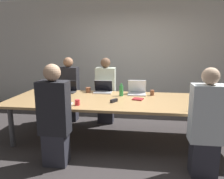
{
  "coord_description": "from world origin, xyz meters",
  "views": [
    {
      "loc": [
        0.27,
        -3.58,
        1.64
      ],
      "look_at": [
        -0.22,
        0.1,
        0.87
      ],
      "focal_mm": 35.0,
      "sensor_mm": 36.0,
      "label": 1
    }
  ],
  "objects_px": {
    "laptop_far_midleft": "(103,89)",
    "cup_far_center": "(152,93)",
    "bottle_near_right": "(223,101)",
    "laptop_near_left": "(60,101)",
    "cup_far_left": "(54,90)",
    "laptop_near_right": "(205,105)",
    "cup_near_left": "(77,102)",
    "person_far_left": "(69,90)",
    "bottle_far_center": "(121,91)",
    "laptop_far_center": "(137,90)",
    "bottle_near_left": "(47,97)",
    "person_near_right": "(206,125)",
    "stapler": "(114,101)",
    "person_near_left": "(54,117)",
    "person_far_midleft": "(106,92)",
    "laptop_far_left": "(67,89)",
    "cup_far_midleft": "(88,90)"
  },
  "relations": [
    {
      "from": "laptop_far_midleft",
      "to": "cup_far_center",
      "type": "distance_m",
      "value": 0.94
    },
    {
      "from": "bottle_near_right",
      "to": "laptop_near_left",
      "type": "relative_size",
      "value": 0.79
    },
    {
      "from": "cup_far_left",
      "to": "laptop_near_right",
      "type": "bearing_deg",
      "value": -19.22
    },
    {
      "from": "cup_far_left",
      "to": "cup_near_left",
      "type": "bearing_deg",
      "value": -50.69
    },
    {
      "from": "person_far_left",
      "to": "bottle_far_center",
      "type": "distance_m",
      "value": 1.32
    },
    {
      "from": "laptop_far_center",
      "to": "bottle_near_left",
      "type": "bearing_deg",
      "value": -150.94
    },
    {
      "from": "person_near_right",
      "to": "bottle_far_center",
      "type": "relative_size",
      "value": 6.04
    },
    {
      "from": "person_near_right",
      "to": "bottle_far_center",
      "type": "distance_m",
      "value": 1.67
    },
    {
      "from": "person_far_left",
      "to": "bottle_far_center",
      "type": "relative_size",
      "value": 6.05
    },
    {
      "from": "laptop_far_midleft",
      "to": "stapler",
      "type": "relative_size",
      "value": 2.33
    },
    {
      "from": "person_far_left",
      "to": "laptop_far_midleft",
      "type": "bearing_deg",
      "value": -23.57
    },
    {
      "from": "laptop_near_right",
      "to": "person_near_right",
      "type": "relative_size",
      "value": 0.26
    },
    {
      "from": "person_far_left",
      "to": "laptop_near_left",
      "type": "bearing_deg",
      "value": -77.2
    },
    {
      "from": "person_far_left",
      "to": "cup_near_left",
      "type": "height_order",
      "value": "person_far_left"
    },
    {
      "from": "cup_far_center",
      "to": "bottle_near_left",
      "type": "xyz_separation_m",
      "value": [
        -1.71,
        -0.73,
        0.04
      ]
    },
    {
      "from": "person_near_left",
      "to": "bottle_near_left",
      "type": "relative_size",
      "value": 6.83
    },
    {
      "from": "cup_far_left",
      "to": "stapler",
      "type": "bearing_deg",
      "value": -26.71
    },
    {
      "from": "person_far_midleft",
      "to": "laptop_near_left",
      "type": "xyz_separation_m",
      "value": [
        -0.49,
        -1.34,
        0.12
      ]
    },
    {
      "from": "laptop_far_left",
      "to": "person_near_left",
      "type": "distance_m",
      "value": 1.4
    },
    {
      "from": "bottle_far_center",
      "to": "laptop_near_left",
      "type": "xyz_separation_m",
      "value": [
        -0.87,
        -0.78,
        -0.03
      ]
    },
    {
      "from": "bottle_near_right",
      "to": "person_far_left",
      "type": "relative_size",
      "value": 0.19
    },
    {
      "from": "person_far_midleft",
      "to": "stapler",
      "type": "bearing_deg",
      "value": -73.62
    },
    {
      "from": "laptop_near_left",
      "to": "stapler",
      "type": "relative_size",
      "value": 2.23
    },
    {
      "from": "stapler",
      "to": "laptop_far_left",
      "type": "bearing_deg",
      "value": 179.4
    },
    {
      "from": "bottle_near_right",
      "to": "person_near_left",
      "type": "height_order",
      "value": "person_near_left"
    },
    {
      "from": "person_near_right",
      "to": "cup_far_left",
      "type": "distance_m",
      "value": 2.86
    },
    {
      "from": "laptop_near_right",
      "to": "stapler",
      "type": "xyz_separation_m",
      "value": [
        -1.33,
        0.27,
        -0.05
      ]
    },
    {
      "from": "person_far_left",
      "to": "cup_far_center",
      "type": "bearing_deg",
      "value": -15.3
    },
    {
      "from": "person_far_midleft",
      "to": "bottle_near_right",
      "type": "xyz_separation_m",
      "value": [
        1.91,
        -1.17,
        0.17
      ]
    },
    {
      "from": "person_near_right",
      "to": "laptop_far_left",
      "type": "bearing_deg",
      "value": -31.44
    },
    {
      "from": "cup_far_midleft",
      "to": "person_near_left",
      "type": "relative_size",
      "value": 0.07
    },
    {
      "from": "cup_far_midleft",
      "to": "laptop_near_left",
      "type": "distance_m",
      "value": 1.01
    },
    {
      "from": "cup_far_left",
      "to": "cup_near_left",
      "type": "xyz_separation_m",
      "value": [
        0.73,
        -0.9,
        0.01
      ]
    },
    {
      "from": "person_near_left",
      "to": "laptop_near_left",
      "type": "bearing_deg",
      "value": -79.74
    },
    {
      "from": "cup_far_midleft",
      "to": "laptop_near_right",
      "type": "distance_m",
      "value": 2.13
    },
    {
      "from": "bottle_near_right",
      "to": "laptop_far_left",
      "type": "xyz_separation_m",
      "value": [
        -2.62,
        0.79,
        -0.05
      ]
    },
    {
      "from": "laptop_near_left",
      "to": "person_near_left",
      "type": "relative_size",
      "value": 0.24
    },
    {
      "from": "person_near_right",
      "to": "laptop_far_left",
      "type": "relative_size",
      "value": 3.84
    },
    {
      "from": "laptop_near_right",
      "to": "bottle_far_center",
      "type": "height_order",
      "value": "laptop_near_right"
    },
    {
      "from": "bottle_near_left",
      "to": "stapler",
      "type": "bearing_deg",
      "value": 8.46
    },
    {
      "from": "person_far_midleft",
      "to": "person_far_left",
      "type": "relative_size",
      "value": 1.0
    },
    {
      "from": "cup_far_midleft",
      "to": "person_near_right",
      "type": "xyz_separation_m",
      "value": [
        1.82,
        -1.4,
        -0.11
      ]
    },
    {
      "from": "laptop_far_center",
      "to": "laptop_near_left",
      "type": "xyz_separation_m",
      "value": [
        -1.15,
        -0.96,
        -0.01
      ]
    },
    {
      "from": "person_far_midleft",
      "to": "cup_near_left",
      "type": "distance_m",
      "value": 1.3
    },
    {
      "from": "person_far_midleft",
      "to": "person_near_right",
      "type": "height_order",
      "value": "same"
    },
    {
      "from": "person_near_right",
      "to": "cup_near_left",
      "type": "height_order",
      "value": "person_near_right"
    },
    {
      "from": "cup_near_left",
      "to": "stapler",
      "type": "xyz_separation_m",
      "value": [
        0.54,
        0.26,
        -0.02
      ]
    },
    {
      "from": "cup_far_midleft",
      "to": "cup_far_center",
      "type": "relative_size",
      "value": 1.0
    },
    {
      "from": "laptop_near_left",
      "to": "cup_near_left",
      "type": "xyz_separation_m",
      "value": [
        0.25,
        0.06,
        -0.02
      ]
    },
    {
      "from": "laptop_far_center",
      "to": "person_far_left",
      "type": "bearing_deg",
      "value": 164.21
    }
  ]
}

